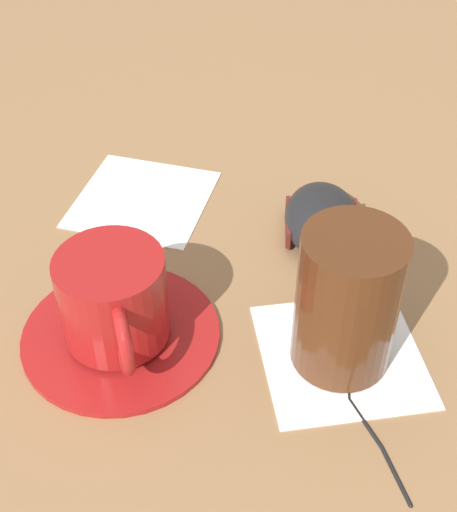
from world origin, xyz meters
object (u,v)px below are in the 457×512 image
(drinking_glass, at_px, (347,301))
(coffee_cup, at_px, (114,299))
(computer_mouse, at_px, (322,219))
(saucer, at_px, (121,333))

(drinking_glass, bearing_deg, coffee_cup, -80.61)
(drinking_glass, bearing_deg, computer_mouse, -165.24)
(saucer, relative_size, computer_mouse, 1.37)
(saucer, distance_m, coffee_cup, 0.04)
(computer_mouse, xyz_separation_m, drinking_glass, (0.14, 0.04, 0.04))
(saucer, distance_m, computer_mouse, 0.22)
(coffee_cup, relative_size, computer_mouse, 0.93)
(coffee_cup, distance_m, computer_mouse, 0.22)
(coffee_cup, bearing_deg, saucer, -175.61)
(saucer, xyz_separation_m, coffee_cup, (0.00, 0.00, 0.04))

